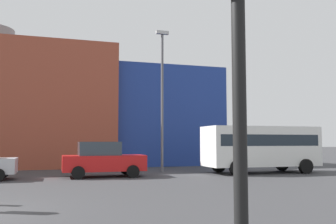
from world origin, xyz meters
The scene contains 4 objects.
parked_car_3 centered at (5.44, 8.99, 0.91)m, with size 4.23×2.07×1.83m.
white_bus centered at (14.70, 8.76, 1.62)m, with size 6.80×2.62×2.72m.
traffic_light_near_right centered at (4.48, -7.98, 2.97)m, with size 0.40×0.39×4.04m.
street_lamp centered at (9.35, 11.29, 4.93)m, with size 0.80×0.24×8.79m.
Camera 1 is at (2.97, -10.78, 1.83)m, focal length 39.84 mm.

